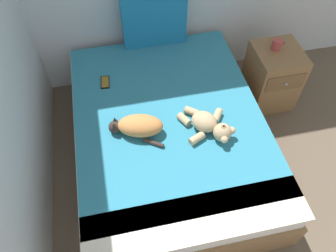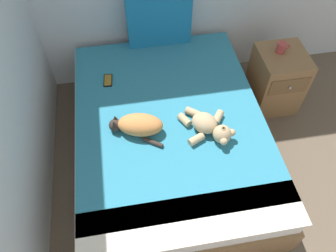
{
  "view_description": "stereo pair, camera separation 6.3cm",
  "coord_description": "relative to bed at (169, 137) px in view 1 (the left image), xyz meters",
  "views": [
    {
      "loc": [
        0.69,
        1.79,
        2.55
      ],
      "look_at": [
        1.01,
        3.28,
        0.58
      ],
      "focal_mm": 35.51,
      "sensor_mm": 36.0,
      "label": 1
    },
    {
      "loc": [
        0.75,
        1.78,
        2.55
      ],
      "look_at": [
        1.01,
        3.28,
        0.58
      ],
      "focal_mm": 35.51,
      "sensor_mm": 36.0,
      "label": 2
    }
  ],
  "objects": [
    {
      "name": "cell_phone",
      "position": [
        -0.45,
        0.49,
        0.27
      ],
      "size": [
        0.09,
        0.15,
        0.01
      ],
      "color": "black",
      "rests_on": "bed"
    },
    {
      "name": "mug",
      "position": [
        1.09,
        0.51,
        0.4
      ],
      "size": [
        0.12,
        0.08,
        0.09
      ],
      "color": "#B23F3F",
      "rests_on": "nightstand"
    },
    {
      "name": "cat",
      "position": [
        -0.26,
        -0.09,
        0.34
      ],
      "size": [
        0.42,
        0.32,
        0.15
      ],
      "color": "#D18447",
      "rests_on": "bed"
    },
    {
      "name": "patterned_cushion",
      "position": [
        0.06,
        0.93,
        0.52
      ],
      "size": [
        0.58,
        0.12,
        0.5
      ],
      "color": "#1972AD",
      "rests_on": "bed"
    },
    {
      "name": "bed",
      "position": [
        0.0,
        0.0,
        0.0
      ],
      "size": [
        1.53,
        2.03,
        0.53
      ],
      "color": "olive",
      "rests_on": "ground_plane"
    },
    {
      "name": "nightstand",
      "position": [
        1.12,
        0.46,
        0.04
      ],
      "size": [
        0.43,
        0.48,
        0.61
      ],
      "color": "olive",
      "rests_on": "ground_plane"
    },
    {
      "name": "teddy_bear",
      "position": [
        0.27,
        -0.19,
        0.33
      ],
      "size": [
        0.39,
        0.43,
        0.15
      ],
      "color": "tan",
      "rests_on": "bed"
    }
  ]
}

